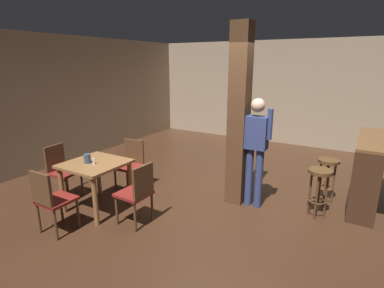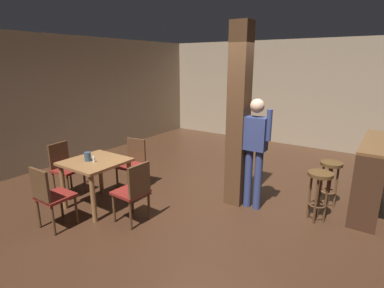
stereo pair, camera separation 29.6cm
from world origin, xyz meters
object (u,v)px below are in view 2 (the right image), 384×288
object	(u,v)px
chair_north	(133,161)
salt_shaker	(94,159)
napkin_cup	(88,157)
chair_south	(50,194)
bar_stool_near	(319,185)
bar_counter	(371,175)
chair_west	(65,166)
standing_person	(255,146)
chair_east	(134,190)
dining_table	(96,169)
bar_stool_mid	(330,174)

from	to	relation	value
chair_north	salt_shaker	xyz separation A→B (m)	(0.10, -0.90, 0.30)
napkin_cup	chair_south	bearing A→B (deg)	-81.90
chair_south	chair_north	xyz separation A→B (m)	(-0.07, 1.63, 0.00)
salt_shaker	napkin_cup	bearing A→B (deg)	-175.21
bar_stool_near	bar_counter	bearing A→B (deg)	55.89
chair_west	bar_stool_near	xyz separation A→B (m)	(3.82, 1.48, 0.05)
standing_person	bar_counter	world-z (taller)	standing_person
chair_east	bar_stool_near	distance (m)	2.61
bar_stool_near	napkin_cup	bearing A→B (deg)	-153.12
dining_table	chair_west	bearing A→B (deg)	179.80
chair_west	chair_north	bearing A→B (deg)	46.53
bar_counter	bar_stool_near	bearing A→B (deg)	-124.11
chair_north	napkin_cup	bearing A→B (deg)	-91.75
chair_north	bar_counter	world-z (taller)	bar_counter
dining_table	chair_west	distance (m)	0.85
dining_table	bar_counter	world-z (taller)	bar_counter
chair_west	chair_south	xyz separation A→B (m)	(0.87, -0.80, 0.00)
napkin_cup	salt_shaker	distance (m)	0.13
chair_south	standing_person	size ratio (longest dim) A/B	0.52
chair_west	bar_stool_near	world-z (taller)	chair_west
chair_west	chair_east	xyz separation A→B (m)	(1.70, -0.04, 0.00)
napkin_cup	bar_stool_mid	bearing A→B (deg)	34.50
salt_shaker	bar_stool_mid	world-z (taller)	salt_shaker
salt_shaker	bar_counter	size ratio (longest dim) A/B	0.06
chair_north	napkin_cup	world-z (taller)	napkin_cup
salt_shaker	bar_stool_mid	xyz separation A→B (m)	(2.97, 2.12, -0.27)
bar_stool_near	chair_north	bearing A→B (deg)	-168.15
chair_west	napkin_cup	xyz separation A→B (m)	(0.77, -0.07, 0.33)
napkin_cup	dining_table	bearing A→B (deg)	44.15
chair_west	chair_north	world-z (taller)	same
bar_stool_near	chair_south	bearing A→B (deg)	-142.44
bar_counter	chair_south	bearing A→B (deg)	-138.50
bar_stool_near	dining_table	bearing A→B (deg)	-153.64
standing_person	bar_counter	distance (m)	1.86
napkin_cup	bar_stool_near	distance (m)	3.44
chair_north	chair_east	world-z (taller)	same
napkin_cup	bar_counter	size ratio (longest dim) A/B	0.08
chair_west	bar_stool_near	distance (m)	4.10
chair_east	bar_stool_mid	size ratio (longest dim) A/B	1.21
chair_west	bar_stool_mid	world-z (taller)	chair_west
napkin_cup	bar_stool_mid	size ratio (longest dim) A/B	0.19
chair_north	bar_counter	xyz separation A→B (m)	(3.61, 1.49, 0.05)
dining_table	bar_stool_near	bearing A→B (deg)	26.36
chair_south	salt_shaker	bearing A→B (deg)	88.36
dining_table	chair_south	xyz separation A→B (m)	(0.03, -0.79, -0.11)
chair_west	napkin_cup	world-z (taller)	napkin_cup
salt_shaker	bar_stool_near	world-z (taller)	salt_shaker
bar_stool_near	bar_stool_mid	distance (m)	0.58
bar_stool_mid	chair_south	bearing A→B (deg)	-136.42
dining_table	bar_stool_mid	xyz separation A→B (m)	(3.02, 2.06, -0.08)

